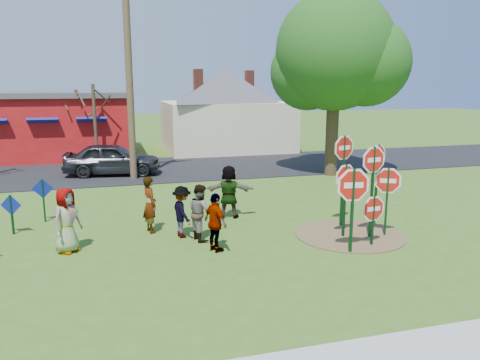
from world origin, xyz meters
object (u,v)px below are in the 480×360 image
object	(u,v)px
person_a	(67,220)
person_b	(150,204)
stop_sign_a	(353,192)
utility_pole	(129,62)
stop_sign_b	(344,157)
stop_sign_d	(378,163)
suv	(112,159)
stop_sign_c	(373,171)
leafy_tree	(338,58)

from	to	relation	value
person_a	person_b	xyz separation A→B (m)	(2.25, 1.14, -0.02)
stop_sign_a	utility_pole	bearing A→B (deg)	119.58
stop_sign_b	stop_sign_d	bearing A→B (deg)	-13.60
person_a	stop_sign_d	bearing A→B (deg)	-46.68
stop_sign_a	stop_sign_d	world-z (taller)	stop_sign_d
suv	stop_sign_c	bearing A→B (deg)	-140.84
utility_pole	leafy_tree	bearing A→B (deg)	-9.00
person_a	leafy_tree	world-z (taller)	leafy_tree
person_a	suv	distance (m)	10.73
stop_sign_b	person_b	distance (m)	6.03
person_b	suv	distance (m)	9.56
suv	person_a	bearing A→B (deg)	-178.57
stop_sign_a	stop_sign_b	bearing A→B (deg)	74.49
stop_sign_a	utility_pole	xyz separation A→B (m)	(-4.92, 11.48, 3.67)
person_a	utility_pole	size ratio (longest dim) A/B	0.17
stop_sign_a	suv	world-z (taller)	stop_sign_a
stop_sign_c	person_a	distance (m)	8.45
stop_sign_c	person_b	distance (m)	6.56
stop_sign_a	stop_sign_b	xyz separation A→B (m)	(0.89, 2.22, 0.54)
suv	stop_sign_d	bearing A→B (deg)	-134.30
stop_sign_b	person_a	size ratio (longest dim) A/B	1.72
person_a	person_b	world-z (taller)	person_a
suv	leafy_tree	distance (m)	11.77
person_b	leafy_tree	distance (m)	12.55
stop_sign_c	suv	distance (m)	13.74
stop_sign_b	leafy_tree	world-z (taller)	leafy_tree
stop_sign_a	stop_sign_c	size ratio (longest dim) A/B	0.86
stop_sign_a	leafy_tree	world-z (taller)	leafy_tree
suv	leafy_tree	xyz separation A→B (m)	(10.40, -2.76, 4.77)
stop_sign_d	stop_sign_a	bearing A→B (deg)	-156.15
stop_sign_a	leafy_tree	distance (m)	11.66
stop_sign_b	person_a	bearing A→B (deg)	164.66
person_a	person_b	bearing A→B (deg)	-20.97
stop_sign_b	utility_pole	bearing A→B (deg)	105.87
stop_sign_c	suv	world-z (taller)	stop_sign_c
stop_sign_c	utility_pole	size ratio (longest dim) A/B	0.28
stop_sign_b	leafy_tree	size ratio (longest dim) A/B	0.34
stop_sign_b	utility_pole	distance (m)	11.37
stop_sign_b	stop_sign_c	xyz separation A→B (m)	(0.26, -1.25, -0.21)
stop_sign_a	stop_sign_b	world-z (taller)	stop_sign_b
person_a	utility_pole	xyz separation A→B (m)	(2.23, 9.39, 4.44)
stop_sign_b	leafy_tree	bearing A→B (deg)	48.43
person_a	leafy_tree	size ratio (longest dim) A/B	0.20
person_a	utility_pole	distance (m)	10.62
stop_sign_d	person_a	xyz separation A→B (m)	(-9.27, -0.19, -1.06)
stop_sign_d	person_a	size ratio (longest dim) A/B	1.54
stop_sign_b	stop_sign_d	world-z (taller)	stop_sign_b
person_b	suv	size ratio (longest dim) A/B	0.37
suv	utility_pole	bearing A→B (deg)	-135.62
stop_sign_b	suv	distance (m)	12.57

